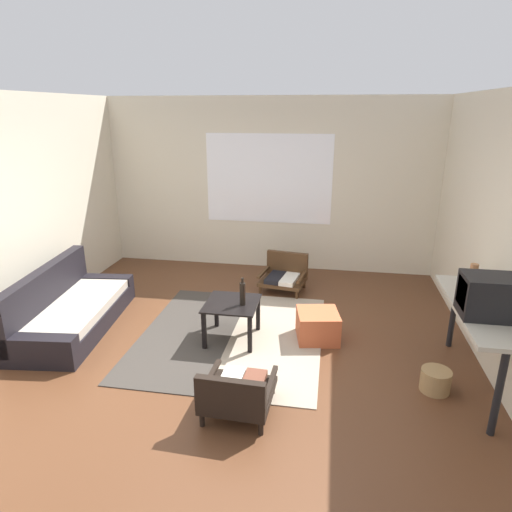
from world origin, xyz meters
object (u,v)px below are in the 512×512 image
object	(u,v)px
armchair_striped_foreground	(237,393)
wicker_basket	(435,380)
armchair_by_window	(284,274)
coffee_table	(232,310)
ottoman_orange	(318,326)
glass_bottle	(243,293)
crt_television	(489,296)
clay_vase	(472,283)
couch	(70,310)
console_shelf	(478,315)

from	to	relation	value
armchair_striped_foreground	wicker_basket	xyz separation A→B (m)	(1.75, 0.65, -0.11)
armchair_by_window	coffee_table	bearing A→B (deg)	-104.73
ottoman_orange	glass_bottle	xyz separation A→B (m)	(-0.82, -0.20, 0.42)
coffee_table	ottoman_orange	xyz separation A→B (m)	(0.95, 0.17, -0.20)
crt_television	clay_vase	size ratio (longest dim) A/B	1.53
crt_television	glass_bottle	distance (m)	2.39
armchair_striped_foreground	coffee_table	bearing A→B (deg)	104.45
couch	coffee_table	distance (m)	1.98
crt_television	glass_bottle	xyz separation A→B (m)	(-2.27, 0.62, -0.40)
clay_vase	glass_bottle	distance (m)	2.30
armchair_striped_foreground	crt_television	distance (m)	2.30
armchair_by_window	clay_vase	distance (m)	2.73
console_shelf	glass_bottle	size ratio (longest dim) A/B	4.94
armchair_striped_foreground	glass_bottle	xyz separation A→B (m)	(-0.20, 1.25, 0.37)
coffee_table	console_shelf	distance (m)	2.47
couch	console_shelf	distance (m)	4.42
clay_vase	wicker_basket	bearing A→B (deg)	-124.70
couch	ottoman_orange	world-z (taller)	couch
wicker_basket	ottoman_orange	bearing A→B (deg)	144.47
clay_vase	armchair_by_window	bearing A→B (deg)	138.87
coffee_table	armchair_striped_foreground	world-z (taller)	armchair_striped_foreground
ottoman_orange	wicker_basket	world-z (taller)	ottoman_orange
couch	armchair_striped_foreground	size ratio (longest dim) A/B	3.02
armchair_striped_foreground	clay_vase	world-z (taller)	clay_vase
glass_bottle	couch	bearing A→B (deg)	-179.66
glass_bottle	wicker_basket	size ratio (longest dim) A/B	1.15
couch	clay_vase	xyz separation A→B (m)	(4.38, -0.12, 0.69)
crt_television	wicker_basket	size ratio (longest dim) A/B	1.68
couch	coffee_table	world-z (taller)	couch
couch	crt_television	bearing A→B (deg)	-7.91
ottoman_orange	couch	bearing A→B (deg)	-175.87
crt_television	clay_vase	bearing A→B (deg)	89.63
armchair_by_window	console_shelf	xyz separation A→B (m)	(1.99, -2.03, 0.49)
ottoman_orange	glass_bottle	size ratio (longest dim) A/B	1.44
armchair_striped_foreground	console_shelf	bearing A→B (deg)	21.77
ottoman_orange	armchair_striped_foreground	bearing A→B (deg)	-113.28
clay_vase	wicker_basket	xyz separation A→B (m)	(-0.33, -0.47, -0.81)
console_shelf	clay_vase	world-z (taller)	clay_vase
coffee_table	armchair_striped_foreground	bearing A→B (deg)	-75.55
wicker_basket	coffee_table	bearing A→B (deg)	163.05
ottoman_orange	crt_television	bearing A→B (deg)	-29.52
armchair_striped_foreground	ottoman_orange	bearing A→B (deg)	66.72
console_shelf	wicker_basket	world-z (taller)	console_shelf
coffee_table	wicker_basket	world-z (taller)	coffee_table
armchair_by_window	ottoman_orange	xyz separation A→B (m)	(0.54, -1.41, -0.06)
wicker_basket	glass_bottle	bearing A→B (deg)	162.82
couch	armchair_by_window	world-z (taller)	couch
coffee_table	armchair_by_window	distance (m)	1.64
console_shelf	ottoman_orange	bearing A→B (deg)	156.79
coffee_table	glass_bottle	bearing A→B (deg)	-13.34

